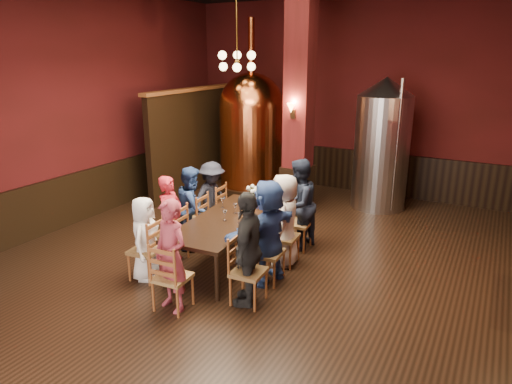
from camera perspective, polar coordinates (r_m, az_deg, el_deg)
The scene contains 35 objects.
room at distance 6.74m, azimuth -1.76°, elevation 8.23°, with size 10.00×10.02×4.50m.
wainscot_back at distance 11.57m, azimuth 10.79°, elevation 2.87°, with size 7.90×0.08×1.00m, color black.
wainscot_left at distance 9.72m, azimuth -22.28°, elevation -0.88°, with size 0.08×9.90×1.00m, color black.
column at distance 9.36m, azimuth 5.42°, elevation 10.68°, with size 0.58×0.58×4.50m, color #4C1013.
partition at distance 11.29m, azimuth -7.62°, elevation 6.32°, with size 0.22×3.50×2.40m, color black.
pendant_cluster at distance 10.07m, azimuth -2.38°, elevation 16.04°, with size 0.90×0.90×1.70m, color #A57226, non-canonical shape.
sconce_column at distance 9.09m, azimuth 4.65°, elevation 10.19°, with size 0.20×0.20×0.36m, color black, non-canonical shape.
dining_table at distance 7.30m, azimuth -3.63°, elevation -3.79°, with size 1.17×2.47×0.75m.
chair_0 at distance 7.06m, azimuth -13.62°, elevation -7.04°, with size 0.46×0.46×0.92m, color brown, non-canonical shape.
person_0 at distance 6.99m, azimuth -13.72°, elevation -5.68°, with size 0.63×0.41×1.29m, color white.
chair_1 at distance 7.55m, azimuth -10.52°, elevation -5.21°, with size 0.46×0.46×0.92m, color brown, non-canonical shape.
person_1 at distance 7.45m, azimuth -10.63°, elevation -3.37°, with size 0.52×0.34×1.44m, color #AC1D2A.
chair_2 at distance 8.06m, azimuth -7.86°, elevation -3.62°, with size 0.46×0.46×0.92m, color brown, non-canonical shape.
person_2 at distance 7.97m, azimuth -7.93°, elevation -1.89°, with size 0.70×0.34×1.43m, color navy.
chair_3 at distance 8.59m, azimuth -5.49°, elevation -2.19°, with size 0.46×0.46×0.92m, color brown, non-canonical shape.
person_3 at distance 8.52m, azimuth -5.54°, elevation -0.75°, with size 0.89×0.51×1.37m, color #1D202C.
chair_4 at distance 6.23m, azimuth -0.95°, elevation -9.92°, with size 0.46×0.46×0.92m, color brown, non-canonical shape.
person_4 at distance 6.08m, azimuth -0.96°, elevation -7.12°, with size 0.93×0.39×1.59m, color black.
chair_5 at distance 6.78m, azimuth 1.50°, elevation -7.57°, with size 0.46×0.46×0.92m, color brown, non-canonical shape.
person_5 at distance 6.65m, azimuth 1.52°, elevation -5.01°, with size 1.46×0.47×1.57m, color #2F4C8F.
chair_6 at distance 7.34m, azimuth 3.52°, elevation -5.59°, with size 0.46×0.46×0.92m, color brown, non-canonical shape.
person_6 at distance 7.24m, azimuth 3.56°, elevation -3.51°, with size 0.73×0.47×1.49m, color beige.
chair_7 at distance 7.93m, azimuth 5.26°, elevation -3.87°, with size 0.46×0.46×0.92m, color brown, non-canonical shape.
person_7 at distance 7.81m, azimuth 5.33°, elevation -1.58°, with size 0.77×0.38×1.59m, color #192032.
chair_8 at distance 6.20m, azimuth -10.43°, elevation -10.39°, with size 0.46×0.46×0.92m, color brown, non-canonical shape.
person_8 at distance 6.06m, azimuth -10.58°, elevation -7.87°, with size 0.55×0.36×1.52m, color #973240.
copper_kettle at distance 10.97m, azimuth -0.56°, elevation 7.57°, with size 1.76×1.76×4.02m.
steel_vessel at distance 10.15m, azimuth 15.47°, elevation 5.80°, with size 1.54×1.54×2.80m.
rose_vase at distance 7.92m, azimuth -0.56°, elevation 0.10°, with size 0.20×0.20×0.34m.
wine_glass_0 at distance 7.75m, azimuth -4.21°, elevation -1.39°, with size 0.07×0.07×0.17m, color white, non-canonical shape.
wine_glass_1 at distance 7.68m, azimuth -1.63°, elevation -1.53°, with size 0.07×0.07×0.17m, color white, non-canonical shape.
wine_glass_2 at distance 7.17m, azimuth -3.92°, elevation -2.96°, with size 0.07×0.07×0.17m, color white, non-canonical shape.
wine_glass_3 at distance 7.48m, azimuth -2.62°, elevation -2.08°, with size 0.07×0.07×0.17m, color white, non-canonical shape.
wine_glass_4 at distance 7.06m, azimuth -2.13°, elevation -3.25°, with size 0.07×0.07×0.17m, color white, non-canonical shape.
wine_glass_5 at distance 7.65m, azimuth 0.40°, elevation -1.61°, with size 0.07×0.07×0.17m, color white, non-canonical shape.
Camera 1 is at (3.36, -5.75, 3.30)m, focal length 32.00 mm.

